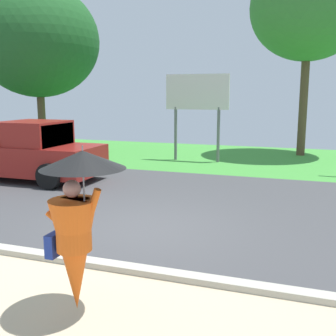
{
  "coord_description": "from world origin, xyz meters",
  "views": [
    {
      "loc": [
        3.14,
        -7.42,
        2.74
      ],
      "look_at": [
        0.22,
        1.0,
        1.1
      ],
      "focal_mm": 43.48,
      "sensor_mm": 36.0,
      "label": 1
    }
  ],
  "objects": [
    {
      "name": "roadside_billboard",
      "position": [
        -1.17,
        8.6,
        2.55
      ],
      "size": [
        2.6,
        0.12,
        3.5
      ],
      "color": "slate",
      "rests_on": "ground_plane"
    },
    {
      "name": "pickup_truck",
      "position": [
        -5.55,
        3.33,
        0.87
      ],
      "size": [
        5.2,
        2.28,
        1.88
      ],
      "rotation": [
        0.0,
        0.0,
        -0.13
      ],
      "color": "maroon",
      "rests_on": "ground_plane"
    },
    {
      "name": "ground_plane",
      "position": [
        0.0,
        2.95,
        -0.05
      ],
      "size": [
        40.0,
        22.0,
        0.2
      ],
      "color": "#424244"
    },
    {
      "name": "monk_pedestrian",
      "position": [
        0.48,
        -3.24,
        1.12
      ],
      "size": [
        1.09,
        1.04,
        2.13
      ],
      "rotation": [
        0.0,
        0.0,
        -0.21
      ],
      "color": "#E55B19",
      "rests_on": "ground_plane"
    },
    {
      "name": "tree_left_far",
      "position": [
        -8.97,
        9.08,
        5.13
      ],
      "size": [
        5.68,
        5.68,
        7.72
      ],
      "color": "brown",
      "rests_on": "ground_plane"
    },
    {
      "name": "tree_center_back",
      "position": [
        2.85,
        11.68,
        6.33
      ],
      "size": [
        4.96,
        4.96,
        8.61
      ],
      "color": "brown",
      "rests_on": "ground_plane"
    }
  ]
}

